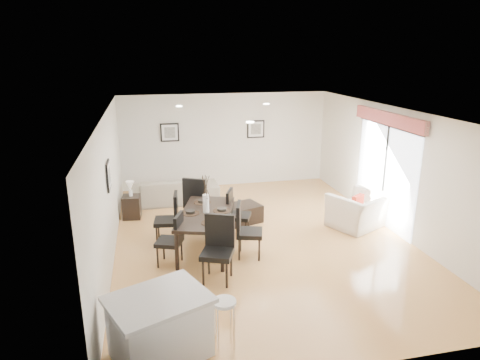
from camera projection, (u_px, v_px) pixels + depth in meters
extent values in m
plane|color=tan|center=(261.00, 239.00, 9.10)|extent=(8.00, 8.00, 0.00)
cube|color=silver|center=(226.00, 140.00, 12.46)|extent=(6.00, 0.04, 2.70)
cube|color=silver|center=(352.00, 273.00, 4.98)|extent=(6.00, 0.04, 2.70)
cube|color=silver|center=(109.00, 188.00, 8.09)|extent=(0.04, 8.00, 2.70)
cube|color=silver|center=(394.00, 170.00, 9.34)|extent=(0.04, 8.00, 2.70)
cube|color=white|center=(263.00, 112.00, 8.33)|extent=(6.00, 8.00, 0.02)
imported|color=gray|center=(174.00, 190.00, 11.25)|extent=(2.30, 0.93, 0.67)
imported|color=beige|center=(359.00, 210.00, 9.64)|extent=(1.55, 1.48, 0.78)
imported|color=#395926|center=(439.00, 183.00, 11.77)|extent=(0.42, 0.42, 0.74)
cube|color=black|center=(206.00, 214.00, 8.42)|extent=(1.46, 2.11, 0.06)
cylinder|color=black|center=(177.00, 252.00, 7.70)|extent=(0.07, 0.07, 0.73)
cylinder|color=black|center=(194.00, 215.00, 9.41)|extent=(0.07, 0.07, 0.73)
cylinder|color=black|center=(222.00, 253.00, 7.65)|extent=(0.07, 0.07, 0.73)
cylinder|color=black|center=(231.00, 216.00, 9.36)|extent=(0.07, 0.07, 0.73)
cube|color=black|center=(169.00, 242.00, 7.90)|extent=(0.58, 0.58, 0.08)
cube|color=black|center=(179.00, 228.00, 7.79)|extent=(0.22, 0.44, 0.54)
cylinder|color=black|center=(164.00, 249.00, 8.16)|extent=(0.04, 0.04, 0.41)
cylinder|color=black|center=(182.00, 250.00, 8.11)|extent=(0.04, 0.04, 0.41)
cylinder|color=black|center=(158.00, 258.00, 7.83)|extent=(0.04, 0.04, 0.41)
cylinder|color=black|center=(176.00, 259.00, 7.78)|extent=(0.04, 0.04, 0.41)
cube|color=black|center=(166.00, 221.00, 8.79)|extent=(0.54, 0.54, 0.08)
cube|color=black|center=(176.00, 207.00, 8.72)|extent=(0.12, 0.49, 0.58)
cylinder|color=black|center=(159.00, 230.00, 9.02)|extent=(0.04, 0.04, 0.44)
cylinder|color=black|center=(177.00, 229.00, 9.06)|extent=(0.04, 0.04, 0.44)
cylinder|color=black|center=(157.00, 237.00, 8.66)|extent=(0.04, 0.04, 0.44)
cylinder|color=black|center=(176.00, 236.00, 8.70)|extent=(0.04, 0.04, 0.44)
cube|color=black|center=(250.00, 233.00, 8.21)|extent=(0.60, 0.60, 0.08)
cube|color=black|center=(239.00, 218.00, 8.13)|extent=(0.19, 0.48, 0.58)
cylinder|color=black|center=(259.00, 250.00, 8.09)|extent=(0.04, 0.04, 0.44)
cylinder|color=black|center=(239.00, 250.00, 8.11)|extent=(0.04, 0.04, 0.44)
cylinder|color=black|center=(259.00, 242.00, 8.45)|extent=(0.04, 0.04, 0.44)
cylinder|color=black|center=(240.00, 241.00, 8.48)|extent=(0.04, 0.04, 0.44)
cube|color=black|center=(239.00, 216.00, 9.11)|extent=(0.61, 0.61, 0.08)
cube|color=black|center=(230.00, 203.00, 9.06)|extent=(0.23, 0.45, 0.55)
cylinder|color=black|center=(246.00, 231.00, 8.98)|extent=(0.04, 0.04, 0.42)
cylinder|color=black|center=(229.00, 230.00, 9.04)|extent=(0.04, 0.04, 0.42)
cylinder|color=black|center=(249.00, 224.00, 9.32)|extent=(0.04, 0.04, 0.42)
cylinder|color=black|center=(232.00, 223.00, 9.38)|extent=(0.04, 0.04, 0.42)
cube|color=black|center=(217.00, 254.00, 7.29)|extent=(0.67, 0.67, 0.09)
cube|color=black|center=(220.00, 231.00, 7.41)|extent=(0.50, 0.26, 0.62)
cylinder|color=black|center=(203.00, 273.00, 7.22)|extent=(0.04, 0.04, 0.47)
cylinder|color=black|center=(209.00, 262.00, 7.60)|extent=(0.04, 0.04, 0.47)
cylinder|color=black|center=(227.00, 275.00, 7.15)|extent=(0.04, 0.04, 0.47)
cylinder|color=black|center=(231.00, 264.00, 7.53)|extent=(0.04, 0.04, 0.47)
cube|color=black|center=(198.00, 203.00, 9.68)|extent=(0.71, 0.71, 0.09)
cube|color=black|center=(194.00, 193.00, 9.37)|extent=(0.50, 0.31, 0.63)
cylinder|color=black|center=(210.00, 213.00, 9.90)|extent=(0.04, 0.04, 0.48)
cylinder|color=black|center=(204.00, 219.00, 9.52)|extent=(0.04, 0.04, 0.48)
cylinder|color=black|center=(194.00, 211.00, 10.00)|extent=(0.04, 0.04, 0.48)
cylinder|color=black|center=(187.00, 218.00, 9.62)|extent=(0.04, 0.04, 0.48)
cylinder|color=white|center=(206.00, 203.00, 8.35)|extent=(0.12, 0.12, 0.36)
cylinder|color=#322216|center=(222.00, 211.00, 8.47)|extent=(0.35, 0.35, 0.01)
cylinder|color=black|center=(222.00, 209.00, 8.46)|extent=(0.19, 0.19, 0.05)
cylinder|color=#322216|center=(202.00, 202.00, 8.94)|extent=(0.35, 0.35, 0.01)
cylinder|color=black|center=(202.00, 201.00, 8.93)|extent=(0.19, 0.19, 0.05)
cylinder|color=#322216|center=(190.00, 213.00, 8.34)|extent=(0.35, 0.35, 0.01)
cylinder|color=black|center=(190.00, 212.00, 8.33)|extent=(0.19, 0.19, 0.05)
cylinder|color=#322216|center=(211.00, 223.00, 7.87)|extent=(0.35, 0.35, 0.01)
cylinder|color=black|center=(211.00, 221.00, 7.86)|extent=(0.19, 0.19, 0.05)
cube|color=black|center=(238.00, 214.00, 9.93)|extent=(1.17, 0.90, 0.41)
cube|color=black|center=(132.00, 207.00, 10.20)|extent=(0.45, 0.45, 0.55)
cylinder|color=white|center=(131.00, 193.00, 10.09)|extent=(0.09, 0.09, 0.16)
cone|color=beige|center=(130.00, 186.00, 10.04)|extent=(0.19, 0.19, 0.21)
cube|color=#A42515|center=(358.00, 203.00, 9.45)|extent=(0.35, 0.28, 0.35)
cube|color=silver|center=(160.00, 329.00, 5.51)|extent=(1.37, 1.22, 0.80)
cube|color=#BCBCBE|center=(158.00, 300.00, 5.38)|extent=(1.50, 1.35, 0.06)
cylinder|color=silver|center=(224.00, 302.00, 5.60)|extent=(0.32, 0.32, 0.05)
cylinder|color=silver|center=(231.00, 319.00, 5.82)|extent=(0.02, 0.02, 0.67)
cylinder|color=silver|center=(215.00, 321.00, 5.78)|extent=(0.02, 0.02, 0.67)
cylinder|color=silver|center=(218.00, 330.00, 5.58)|extent=(0.02, 0.02, 0.67)
cylinder|color=silver|center=(234.00, 328.00, 5.62)|extent=(0.02, 0.02, 0.67)
cube|color=black|center=(170.00, 132.00, 12.01)|extent=(0.52, 0.03, 0.52)
cube|color=white|center=(170.00, 132.00, 12.01)|extent=(0.44, 0.04, 0.44)
cube|color=#54534F|center=(170.00, 132.00, 12.01)|extent=(0.30, 0.04, 0.30)
cube|color=black|center=(256.00, 129.00, 12.53)|extent=(0.52, 0.03, 0.52)
cube|color=white|center=(256.00, 129.00, 12.53)|extent=(0.44, 0.04, 0.44)
cube|color=#54534F|center=(256.00, 129.00, 12.53)|extent=(0.30, 0.04, 0.30)
cube|color=black|center=(108.00, 175.00, 7.83)|extent=(0.03, 0.52, 0.52)
cube|color=white|center=(108.00, 175.00, 7.83)|extent=(0.04, 0.44, 0.44)
cube|color=#54534F|center=(108.00, 175.00, 7.83)|extent=(0.04, 0.30, 0.30)
cube|color=white|center=(385.00, 176.00, 9.68)|extent=(0.02, 2.40, 2.25)
cube|color=black|center=(384.00, 176.00, 9.68)|extent=(0.03, 0.05, 2.25)
cube|color=black|center=(389.00, 126.00, 9.35)|extent=(0.03, 2.50, 0.05)
cube|color=maroon|center=(388.00, 119.00, 9.29)|extent=(0.10, 2.70, 0.28)
plane|color=gray|center=(455.00, 215.00, 10.42)|extent=(6.00, 6.00, 0.00)
cube|color=brown|center=(435.00, 152.00, 12.60)|extent=(0.35, 0.35, 2.00)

